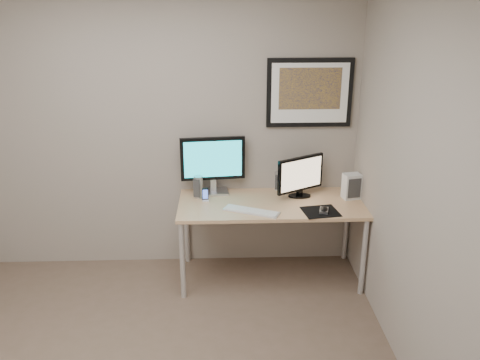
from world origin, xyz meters
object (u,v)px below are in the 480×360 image
at_px(framed_art, 310,93).
at_px(monitor_large, 213,163).
at_px(speaker_right, 278,181).
at_px(keyboard, 251,211).
at_px(monitor_tv, 300,176).
at_px(phone_dock, 205,195).
at_px(fan_unit, 352,186).
at_px(speaker_left, 198,187).
at_px(desk, 271,210).

xyz_separation_m(framed_art, monitor_large, (-0.85, -0.09, -0.60)).
bearing_deg(speaker_right, keyboard, -107.90).
bearing_deg(monitor_tv, phone_dock, 154.92).
distance_m(phone_dock, fan_unit, 1.29).
distance_m(monitor_tv, speaker_left, 0.90).
xyz_separation_m(desk, monitor_tv, (0.27, 0.12, 0.27)).
bearing_deg(monitor_large, speaker_left, -147.91).
relative_size(desk, fan_unit, 7.09).
bearing_deg(fan_unit, speaker_left, 165.03).
bearing_deg(keyboard, monitor_large, 150.48).
bearing_deg(phone_dock, monitor_large, 64.16).
bearing_deg(framed_art, desk, -136.54).
bearing_deg(monitor_large, framed_art, -0.26).
bearing_deg(monitor_large, phone_dock, -115.58).
height_order(speaker_left, phone_dock, speaker_left).
xyz_separation_m(monitor_tv, fan_unit, (0.45, -0.05, -0.09)).
bearing_deg(keyboard, phone_dock, 171.83).
bearing_deg(desk, monitor_tv, 24.76).
xyz_separation_m(speaker_right, phone_dock, (-0.66, -0.25, -0.03)).
relative_size(monitor_tv, keyboard, 0.91).
distance_m(desk, monitor_tv, 0.40).
xyz_separation_m(monitor_tv, keyboard, (-0.45, -0.31, -0.19)).
bearing_deg(fan_unit, framed_art, 133.15).
bearing_deg(keyboard, speaker_left, 167.48).
xyz_separation_m(framed_art, fan_unit, (0.37, -0.25, -0.78)).
bearing_deg(speaker_right, monitor_large, -163.23).
xyz_separation_m(desk, fan_unit, (0.72, 0.08, 0.18)).
relative_size(monitor_tv, fan_unit, 1.89).
bearing_deg(keyboard, speaker_right, 85.24).
relative_size(desk, monitor_large, 2.79).
xyz_separation_m(speaker_right, fan_unit, (0.62, -0.23, 0.03)).
bearing_deg(desk, monitor_large, 153.84).
distance_m(framed_art, phone_dock, 1.27).
distance_m(monitor_tv, keyboard, 0.58).
relative_size(framed_art, speaker_right, 4.38).
height_order(desk, keyboard, keyboard).
height_order(desk, fan_unit, fan_unit).
relative_size(speaker_right, keyboard, 0.36).
bearing_deg(framed_art, phone_dock, -163.29).
relative_size(desk, speaker_right, 9.35).
bearing_deg(fan_unit, monitor_tv, 162.12).
xyz_separation_m(keyboard, fan_unit, (0.90, 0.27, 0.10)).
distance_m(speaker_right, phone_dock, 0.71).
distance_m(monitor_large, keyboard, 0.61).
bearing_deg(fan_unit, keyboard, -175.42).
xyz_separation_m(phone_dock, fan_unit, (1.29, 0.02, 0.05)).
distance_m(desk, fan_unit, 0.74).
height_order(monitor_large, speaker_left, monitor_large).
height_order(desk, phone_dock, phone_dock).
bearing_deg(monitor_tv, speaker_right, 103.57).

